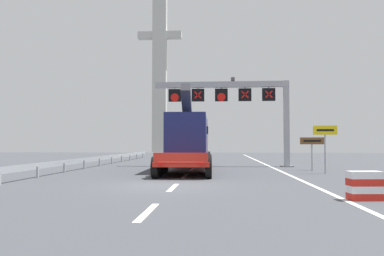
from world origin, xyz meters
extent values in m
plane|color=#424449|center=(0.00, 0.00, 0.00)|extent=(112.00, 112.00, 0.00)
cube|color=silver|center=(0.46, -6.00, 0.01)|extent=(0.20, 2.60, 0.01)
cube|color=silver|center=(0.46, -0.71, 0.01)|extent=(0.20, 2.60, 0.01)
cube|color=silver|center=(0.46, 4.59, 0.01)|extent=(0.20, 2.60, 0.01)
cube|color=silver|center=(0.46, 9.88, 0.01)|extent=(0.20, 2.60, 0.01)
cube|color=silver|center=(0.46, 15.18, 0.01)|extent=(0.20, 2.60, 0.01)
cube|color=silver|center=(0.46, 20.47, 0.01)|extent=(0.20, 2.60, 0.01)
cube|color=silver|center=(0.46, 25.77, 0.01)|extent=(0.20, 2.60, 0.01)
cube|color=silver|center=(0.46, 31.06, 0.01)|extent=(0.20, 2.60, 0.01)
cube|color=silver|center=(0.46, 36.36, 0.01)|extent=(0.20, 2.60, 0.01)
cube|color=silver|center=(0.46, 41.65, 0.01)|extent=(0.20, 2.60, 0.01)
cube|color=silver|center=(0.46, 46.95, 0.01)|extent=(0.20, 2.60, 0.01)
cube|color=silver|center=(0.46, 52.24, 0.01)|extent=(0.20, 2.60, 0.01)
cube|color=silver|center=(6.20, 12.00, 0.01)|extent=(0.20, 63.00, 0.01)
cube|color=#9EA0A5|center=(7.45, 13.16, 3.29)|extent=(0.40, 0.40, 6.58)
cube|color=slate|center=(7.45, 13.16, 0.04)|extent=(0.90, 0.90, 0.08)
cube|color=#9EA0A5|center=(2.50, 13.16, 6.33)|extent=(10.30, 0.44, 0.44)
cube|color=#4C4C51|center=(3.39, 13.16, 6.73)|extent=(0.28, 0.40, 0.28)
cube|color=black|center=(6.12, 13.16, 5.52)|extent=(0.98, 0.24, 0.97)
cube|color=#9EA0A5|center=(6.12, 13.16, 6.06)|extent=(0.08, 0.08, 0.16)
cube|color=red|center=(6.12, 13.03, 5.52)|extent=(0.60, 0.02, 0.60)
cube|color=red|center=(6.12, 13.03, 5.52)|extent=(0.60, 0.02, 0.60)
cube|color=black|center=(4.31, 13.16, 5.52)|extent=(0.98, 0.24, 0.97)
cube|color=#9EA0A5|center=(4.31, 13.16, 6.06)|extent=(0.08, 0.08, 0.16)
cube|color=red|center=(4.31, 13.03, 5.52)|extent=(0.60, 0.02, 0.60)
cube|color=red|center=(4.31, 13.03, 5.52)|extent=(0.60, 0.02, 0.60)
cube|color=black|center=(2.50, 13.16, 5.52)|extent=(0.98, 0.24, 0.97)
cube|color=#9EA0A5|center=(2.50, 13.16, 6.06)|extent=(0.08, 0.08, 0.16)
cone|color=red|center=(2.50, 13.03, 5.35)|extent=(0.63, 0.02, 0.63)
cube|color=black|center=(0.68, 13.16, 5.52)|extent=(0.98, 0.24, 0.97)
cube|color=#9EA0A5|center=(0.68, 13.16, 6.06)|extent=(0.08, 0.08, 0.16)
cube|color=red|center=(0.68, 13.03, 5.52)|extent=(0.60, 0.02, 0.60)
cube|color=red|center=(0.68, 13.03, 5.52)|extent=(0.60, 0.02, 0.60)
cube|color=black|center=(-1.13, 13.16, 5.52)|extent=(0.98, 0.24, 0.97)
cube|color=#9EA0A5|center=(-1.13, 13.16, 6.06)|extent=(0.08, 0.08, 0.16)
cone|color=red|center=(-1.13, 13.03, 5.35)|extent=(0.63, 0.02, 0.63)
cube|color=red|center=(0.31, 7.67, 0.73)|extent=(3.07, 10.47, 0.24)
cube|color=red|center=(0.45, 2.39, 1.10)|extent=(2.66, 0.15, 0.44)
cylinder|color=black|center=(-0.92, 3.13, 0.55)|extent=(0.35, 1.11, 1.10)
cylinder|color=black|center=(1.78, 3.20, 0.55)|extent=(0.35, 1.11, 1.10)
cylinder|color=black|center=(-0.95, 4.18, 0.55)|extent=(0.35, 1.11, 1.10)
cylinder|color=black|center=(1.75, 4.25, 0.55)|extent=(0.35, 1.11, 1.10)
cylinder|color=black|center=(-0.98, 5.23, 0.55)|extent=(0.35, 1.11, 1.10)
cylinder|color=black|center=(1.72, 5.30, 0.55)|extent=(0.35, 1.11, 1.10)
cylinder|color=black|center=(-1.00, 6.28, 0.55)|extent=(0.35, 1.11, 1.10)
cylinder|color=black|center=(1.69, 6.35, 0.55)|extent=(0.35, 1.11, 1.10)
cylinder|color=black|center=(-1.03, 7.33, 0.55)|extent=(0.35, 1.11, 1.10)
cylinder|color=black|center=(1.67, 7.40, 0.55)|extent=(0.35, 1.11, 1.10)
cube|color=silver|center=(0.13, 14.76, 2.10)|extent=(2.66, 3.27, 3.10)
cube|color=black|center=(0.13, 14.76, 2.80)|extent=(2.69, 3.29, 0.60)
cylinder|color=black|center=(-1.18, 15.61, 0.55)|extent=(0.37, 1.11, 1.10)
cylinder|color=black|center=(1.39, 15.68, 0.55)|extent=(0.37, 1.11, 1.10)
cylinder|color=black|center=(-1.13, 13.61, 0.55)|extent=(0.37, 1.11, 1.10)
cylinder|color=black|center=(1.44, 13.68, 0.55)|extent=(0.37, 1.11, 1.10)
cube|color=navy|center=(0.30, 8.07, 2.20)|extent=(2.53, 5.78, 2.70)
cube|color=#2D2D33|center=(0.32, 7.21, 4.15)|extent=(0.64, 2.96, 2.29)
cube|color=red|center=(-0.53, 2.32, 0.80)|extent=(0.20, 0.07, 0.12)
cube|color=red|center=(1.43, 2.37, 0.80)|extent=(0.20, 0.07, 0.12)
cylinder|color=#9EA0A5|center=(8.49, 6.67, 1.40)|extent=(0.10, 0.10, 2.81)
cube|color=yellow|center=(8.49, 6.61, 2.54)|extent=(1.37, 0.06, 0.53)
cube|color=black|center=(8.49, 6.58, 2.54)|extent=(0.99, 0.01, 0.12)
cylinder|color=#9EA0A5|center=(8.38, 9.29, 1.08)|extent=(0.10, 0.10, 2.16)
cube|color=brown|center=(8.38, 9.23, 1.94)|extent=(1.54, 0.06, 0.45)
cube|color=black|center=(8.38, 9.19, 1.94)|extent=(1.11, 0.01, 0.12)
cube|color=red|center=(6.82, -3.51, 0.11)|extent=(1.05, 0.60, 0.23)
cube|color=white|center=(6.82, -3.51, 0.34)|extent=(1.05, 0.60, 0.22)
cube|color=red|center=(6.82, -3.51, 0.56)|extent=(1.05, 0.60, 0.23)
cube|color=white|center=(6.82, -3.51, 0.79)|extent=(1.05, 0.60, 0.23)
cube|color=#999EA3|center=(-7.03, 14.44, 0.60)|extent=(0.04, 32.88, 0.32)
cube|color=#999EA3|center=(-6.97, -0.36, 0.30)|extent=(0.10, 0.10, 0.60)
cube|color=#999EA3|center=(-6.97, 2.93, 0.30)|extent=(0.10, 0.10, 0.60)
cube|color=#999EA3|center=(-6.97, 6.22, 0.30)|extent=(0.10, 0.10, 0.60)
cube|color=#999EA3|center=(-6.97, 9.51, 0.30)|extent=(0.10, 0.10, 0.60)
cube|color=#999EA3|center=(-6.97, 12.80, 0.30)|extent=(0.10, 0.10, 0.60)
cube|color=#999EA3|center=(-6.97, 16.08, 0.30)|extent=(0.10, 0.10, 0.60)
cube|color=#999EA3|center=(-6.97, 19.37, 0.30)|extent=(0.10, 0.10, 0.60)
cube|color=#999EA3|center=(-6.97, 22.66, 0.30)|extent=(0.10, 0.10, 0.60)
cube|color=#999EA3|center=(-6.97, 25.95, 0.30)|extent=(0.10, 0.10, 0.60)
cube|color=#999EA3|center=(-6.97, 29.24, 0.30)|extent=(0.10, 0.10, 0.60)
cube|color=#B7B7B2|center=(-9.78, 59.21, 19.38)|extent=(2.80, 2.00, 38.77)
cube|color=#B7B7B2|center=(-9.78, 59.21, 24.04)|extent=(9.00, 1.60, 1.40)
camera|label=1|loc=(2.29, -15.45, 1.77)|focal=34.63mm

